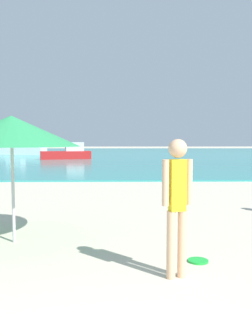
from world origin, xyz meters
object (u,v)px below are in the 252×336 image
object	(u,v)px
person_standing	(177,200)
beach_umbrella	(12,131)
frisbee	(198,261)
boat_far	(21,149)
boat_near	(68,153)

from	to	relation	value
person_standing	beach_umbrella	bearing A→B (deg)	132.01
frisbee	boat_far	world-z (taller)	boat_far
person_standing	boat_far	bearing A→B (deg)	92.74
person_standing	beach_umbrella	xyz separation A→B (m)	(-2.38, 1.50, 0.84)
boat_near	boat_far	world-z (taller)	boat_far
boat_near	beach_umbrella	distance (m)	24.89
boat_near	boat_far	size ratio (longest dim) A/B	0.82
frisbee	beach_umbrella	bearing A→B (deg)	160.75
frisbee	boat_near	xyz separation A→B (m)	(-5.61, 25.66, 0.55)
person_standing	frisbee	bearing A→B (deg)	38.89
boat_far	frisbee	bearing A→B (deg)	-56.93
person_standing	beach_umbrella	size ratio (longest dim) A/B	0.77
boat_near	frisbee	bearing A→B (deg)	87.48
person_standing	boat_near	bearing A→B (deg)	85.57
boat_near	boat_far	xyz separation A→B (m)	(-6.78, 9.78, 0.11)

